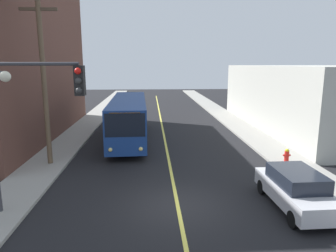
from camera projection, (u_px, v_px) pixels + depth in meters
ground_plane at (178, 205)px, 12.92m from camera, size 120.00×120.00×0.00m
sidewalk_left at (66, 145)px, 22.28m from camera, size 2.50×90.00×0.15m
sidewalk_right at (262, 142)px, 23.10m from camera, size 2.50×90.00×0.15m
lane_stripe_center at (163, 130)px, 27.60m from camera, size 0.16×60.00×0.01m
building_right_warehouse at (321, 97)px, 28.00m from camera, size 12.00×21.05×5.68m
city_bus at (129, 117)px, 23.75m from camera, size 2.94×12.22×3.20m
parked_car_silver at (296, 189)px, 12.53m from camera, size 1.90×4.44×1.62m
utility_pole_near at (43, 67)px, 16.87m from camera, size 2.40×0.28×10.05m
traffic_signal_left_corner at (22, 111)px, 10.33m from camera, size 3.75×0.48×6.00m
fire_hydrant at (287, 155)px, 17.95m from camera, size 0.44×0.26×0.84m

